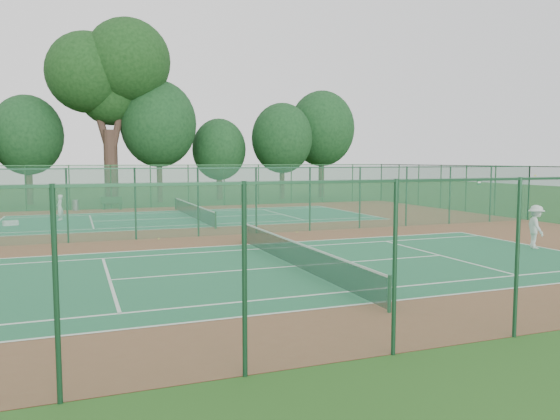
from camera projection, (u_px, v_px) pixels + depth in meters
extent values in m
plane|color=#204A17|center=(228.00, 235.00, 28.16)|extent=(120.00, 120.00, 0.00)
cube|color=brown|center=(228.00, 235.00, 28.16)|extent=(40.00, 36.00, 0.01)
cube|color=#1E5F3C|center=(294.00, 266.00, 19.77)|extent=(23.77, 10.97, 0.01)
cube|color=#216B4B|center=(192.00, 218.00, 36.54)|extent=(23.77, 10.97, 0.01)
cube|color=#174526|center=(170.00, 186.00, 44.76)|extent=(40.00, 0.02, 3.50)
cube|color=#153A1B|center=(169.00, 165.00, 44.60)|extent=(40.00, 0.05, 0.05)
cube|color=#1A4F31|center=(459.00, 263.00, 11.24)|extent=(40.00, 0.02, 3.50)
cube|color=#13351F|center=(461.00, 180.00, 11.08)|extent=(40.00, 0.05, 0.05)
cube|color=#174528|center=(529.00, 193.00, 35.06)|extent=(0.02, 36.00, 3.50)
cube|color=#13341A|center=(530.00, 166.00, 34.90)|extent=(0.05, 36.00, 0.05)
cube|color=#184A2D|center=(228.00, 201.00, 28.00)|extent=(40.00, 0.02, 3.50)
cube|color=#12331F|center=(227.00, 168.00, 27.84)|extent=(40.00, 0.05, 0.05)
cylinder|color=#13361D|center=(389.00, 294.00, 13.77)|extent=(0.10, 0.10, 0.97)
cylinder|color=#13361D|center=(243.00, 232.00, 25.69)|extent=(0.10, 0.10, 0.97)
cube|color=black|center=(294.00, 254.00, 19.73)|extent=(0.02, 12.80, 0.85)
cube|color=silver|center=(294.00, 242.00, 19.69)|extent=(0.04, 12.80, 0.06)
cylinder|color=#13351A|center=(216.00, 221.00, 30.53)|extent=(0.10, 0.10, 0.97)
cylinder|color=#13351A|center=(175.00, 204.00, 42.45)|extent=(0.10, 0.10, 0.97)
cube|color=black|center=(192.00, 211.00, 36.49)|extent=(0.02, 12.80, 0.85)
cube|color=white|center=(192.00, 204.00, 36.45)|extent=(0.04, 12.80, 0.06)
imported|color=silver|center=(536.00, 227.00, 23.71)|extent=(1.14, 1.41, 1.90)
imported|color=silver|center=(60.00, 207.00, 34.88)|extent=(0.54, 0.68, 1.64)
cylinder|color=slate|center=(75.00, 205.00, 41.83)|extent=(0.59, 0.59, 0.81)
cube|color=#13381A|center=(104.00, 206.00, 42.64)|extent=(0.22, 0.44, 0.49)
cube|color=#13381A|center=(121.00, 206.00, 42.69)|extent=(0.22, 0.44, 0.49)
cube|color=#13381A|center=(112.00, 203.00, 42.64)|extent=(1.68, 0.95, 0.05)
cube|color=#13381A|center=(111.00, 200.00, 42.40)|extent=(1.56, 0.57, 0.49)
cube|color=silver|center=(11.00, 223.00, 32.08)|extent=(0.88, 0.59, 0.31)
sphere|color=#C7D531|center=(245.00, 236.00, 27.44)|extent=(0.06, 0.06, 0.06)
sphere|color=#A7C12D|center=(297.00, 232.00, 29.05)|extent=(0.06, 0.06, 0.06)
sphere|color=#C7DC33|center=(159.00, 239.00, 26.56)|extent=(0.06, 0.06, 0.06)
cylinder|color=#32221B|center=(111.00, 167.00, 47.99)|extent=(1.19, 1.19, 6.51)
cylinder|color=#32221B|center=(98.00, 111.00, 47.51)|extent=(2.21, 0.65, 6.47)
cylinder|color=#32221B|center=(121.00, 107.00, 47.66)|extent=(2.06, 0.61, 7.02)
sphere|color=black|center=(87.00, 72.00, 46.94)|extent=(6.94, 6.94, 6.94)
sphere|color=black|center=(128.00, 61.00, 47.53)|extent=(7.38, 7.38, 7.38)
sphere|color=black|center=(111.00, 93.00, 48.29)|extent=(5.64, 5.64, 5.64)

